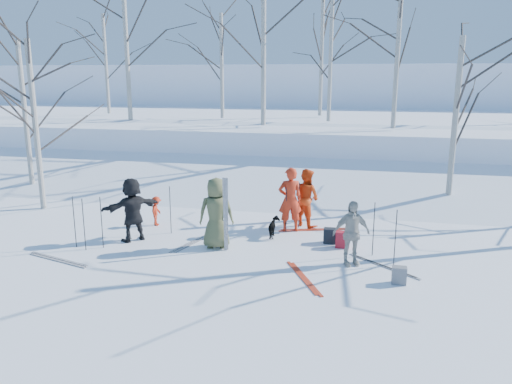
% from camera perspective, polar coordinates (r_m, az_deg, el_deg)
% --- Properties ---
extents(ground, '(120.00, 120.00, 0.00)m').
position_cam_1_polar(ground, '(12.15, -1.54, -7.57)').
color(ground, white).
rests_on(ground, ground).
extents(snow_ramp, '(70.00, 9.49, 4.12)m').
position_cam_1_polar(snow_ramp, '(18.70, 3.64, 0.35)').
color(snow_ramp, white).
rests_on(snow_ramp, ground).
extents(snow_plateau, '(70.00, 18.00, 2.20)m').
position_cam_1_polar(snow_plateau, '(28.35, 6.83, 6.45)').
color(snow_plateau, white).
rests_on(snow_plateau, ground).
extents(far_hill, '(90.00, 30.00, 6.00)m').
position_cam_1_polar(far_hill, '(49.15, 9.39, 10.39)').
color(far_hill, white).
rests_on(far_hill, ground).
extents(skier_olive_center, '(0.99, 0.75, 1.81)m').
position_cam_1_polar(skier_olive_center, '(12.67, -4.58, -2.42)').
color(skier_olive_center, '#4D5231').
rests_on(skier_olive_center, ground).
extents(skier_red_north, '(0.77, 0.63, 1.83)m').
position_cam_1_polar(skier_red_north, '(13.97, 3.91, -0.88)').
color(skier_red_north, red).
rests_on(skier_red_north, ground).
extents(skier_redor_behind, '(1.04, 1.01, 1.70)m').
position_cam_1_polar(skier_redor_behind, '(14.53, 5.78, -0.64)').
color(skier_redor_behind, '#DE4111').
rests_on(skier_redor_behind, ground).
extents(skier_red_seated, '(0.39, 0.59, 0.86)m').
position_cam_1_polar(skier_red_seated, '(14.89, -11.31, -2.15)').
color(skier_red_seated, red).
rests_on(skier_red_seated, ground).
extents(skier_cream_east, '(0.97, 0.72, 1.53)m').
position_cam_1_polar(skier_cream_east, '(11.72, 10.82, -4.65)').
color(skier_cream_east, beige).
rests_on(skier_cream_east, ground).
extents(skier_grey_west, '(1.43, 1.52, 1.71)m').
position_cam_1_polar(skier_grey_west, '(13.57, -13.95, -1.95)').
color(skier_grey_west, black).
rests_on(skier_grey_west, ground).
extents(dog, '(0.38, 0.68, 0.55)m').
position_cam_1_polar(dog, '(13.57, 2.08, -4.09)').
color(dog, black).
rests_on(dog, ground).
extents(upright_ski_left, '(0.08, 0.16, 1.90)m').
position_cam_1_polar(upright_ski_left, '(12.35, -3.58, -2.60)').
color(upright_ski_left, silver).
rests_on(upright_ski_left, ground).
extents(upright_ski_right, '(0.14, 0.23, 1.89)m').
position_cam_1_polar(upright_ski_right, '(12.36, -3.37, -2.59)').
color(upright_ski_right, silver).
rests_on(upright_ski_right, ground).
extents(ski_pair_a, '(2.06, 2.10, 0.02)m').
position_cam_1_polar(ski_pair_a, '(12.02, 14.33, -8.20)').
color(ski_pair_a, silver).
rests_on(ski_pair_a, ground).
extents(ski_pair_b, '(1.23, 2.01, 0.02)m').
position_cam_1_polar(ski_pair_b, '(13.37, -7.05, -5.66)').
color(ski_pair_b, silver).
rests_on(ski_pair_b, ground).
extents(ski_pair_c, '(1.28, 2.01, 0.02)m').
position_cam_1_polar(ski_pair_c, '(14.36, 6.50, -4.30)').
color(ski_pair_c, '#B22F19').
rests_on(ski_pair_c, ground).
extents(ski_pair_d, '(1.24, 2.01, 0.02)m').
position_cam_1_polar(ski_pair_d, '(12.93, -21.70, -7.20)').
color(ski_pair_d, silver).
rests_on(ski_pair_d, ground).
extents(ski_pair_e, '(1.72, 2.06, 0.02)m').
position_cam_1_polar(ski_pair_e, '(11.06, 5.48, -9.74)').
color(ski_pair_e, '#B22F19').
rests_on(ski_pair_e, ground).
extents(ski_pole_a, '(0.02, 0.02, 1.34)m').
position_cam_1_polar(ski_pole_a, '(14.01, -9.76, -2.04)').
color(ski_pole_a, black).
rests_on(ski_pole_a, ground).
extents(ski_pole_b, '(0.02, 0.02, 1.34)m').
position_cam_1_polar(ski_pole_b, '(13.24, -17.23, -3.36)').
color(ski_pole_b, black).
rests_on(ski_pole_b, ground).
extents(ski_pole_c, '(0.02, 0.02, 1.34)m').
position_cam_1_polar(ski_pole_c, '(13.94, 3.47, -1.95)').
color(ski_pole_c, black).
rests_on(ski_pole_c, ground).
extents(ski_pole_d, '(0.02, 0.02, 1.34)m').
position_cam_1_polar(ski_pole_d, '(14.36, 4.93, -1.51)').
color(ski_pole_d, black).
rests_on(ski_pole_d, ground).
extents(ski_pole_e, '(0.02, 0.02, 1.34)m').
position_cam_1_polar(ski_pole_e, '(13.52, -20.05, -3.24)').
color(ski_pole_e, black).
rests_on(ski_pole_e, ground).
extents(ski_pole_f, '(0.02, 0.02, 1.34)m').
position_cam_1_polar(ski_pole_f, '(13.21, -19.07, -3.54)').
color(ski_pole_f, black).
rests_on(ski_pole_f, ground).
extents(ski_pole_g, '(0.02, 0.02, 1.34)m').
position_cam_1_polar(ski_pole_g, '(11.93, 15.64, -5.07)').
color(ski_pole_g, black).
rests_on(ski_pole_g, ground).
extents(ski_pole_h, '(0.02, 0.02, 1.34)m').
position_cam_1_polar(ski_pole_h, '(12.45, 13.29, -4.17)').
color(ski_pole_h, black).
rests_on(ski_pole_h, ground).
extents(backpack_red, '(0.32, 0.22, 0.42)m').
position_cam_1_polar(backpack_red, '(12.99, 9.80, -5.38)').
color(backpack_red, maroon).
rests_on(backpack_red, ground).
extents(backpack_grey, '(0.30, 0.20, 0.38)m').
position_cam_1_polar(backpack_grey, '(11.10, 16.05, -9.14)').
color(backpack_grey, slate).
rests_on(backpack_grey, ground).
extents(backpack_dark, '(0.34, 0.24, 0.40)m').
position_cam_1_polar(backpack_dark, '(13.28, 8.48, -4.97)').
color(backpack_dark, black).
rests_on(backpack_dark, ground).
extents(birch_plateau_a, '(4.76, 4.76, 5.94)m').
position_cam_1_polar(birch_plateau_a, '(27.05, 7.49, 14.96)').
color(birch_plateau_a, silver).
rests_on(birch_plateau_a, snow_plateau).
extents(birch_plateau_b, '(5.55, 5.55, 7.07)m').
position_cam_1_polar(birch_plateau_b, '(24.99, -14.60, 16.11)').
color(birch_plateau_b, silver).
rests_on(birch_plateau_b, snow_plateau).
extents(birch_plateau_c, '(5.28, 5.28, 6.69)m').
position_cam_1_polar(birch_plateau_c, '(21.55, 0.86, 16.52)').
color(birch_plateau_c, silver).
rests_on(birch_plateau_c, snow_plateau).
extents(birch_plateau_d, '(4.32, 4.32, 5.31)m').
position_cam_1_polar(birch_plateau_d, '(29.43, -16.77, 13.77)').
color(birch_plateau_d, silver).
rests_on(birch_plateau_d, snow_plateau).
extents(birch_plateau_e, '(4.11, 4.11, 5.02)m').
position_cam_1_polar(birch_plateau_e, '(25.35, -3.94, 14.12)').
color(birch_plateau_e, silver).
rests_on(birch_plateau_e, snow_plateau).
extents(birch_plateau_g, '(4.68, 4.68, 5.83)m').
position_cam_1_polar(birch_plateau_g, '(21.02, 15.86, 14.95)').
color(birch_plateau_g, silver).
rests_on(birch_plateau_g, snow_plateau).
extents(birch_plateau_h, '(4.33, 4.33, 5.34)m').
position_cam_1_polar(birch_plateau_h, '(23.69, 8.50, 14.45)').
color(birch_plateau_h, silver).
rests_on(birch_plateau_h, snow_plateau).
extents(birch_edge_a, '(4.39, 4.39, 5.41)m').
position_cam_1_polar(birch_edge_a, '(17.53, -23.89, 6.85)').
color(birch_edge_a, silver).
rests_on(birch_edge_a, ground).
extents(birch_edge_d, '(4.48, 4.48, 5.54)m').
position_cam_1_polar(birch_edge_d, '(20.34, -24.85, 7.68)').
color(birch_edge_d, silver).
rests_on(birch_edge_d, ground).
extents(birch_edge_e, '(4.44, 4.44, 5.49)m').
position_cam_1_polar(birch_edge_e, '(17.13, 21.76, 7.05)').
color(birch_edge_e, silver).
rests_on(birch_edge_e, ground).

